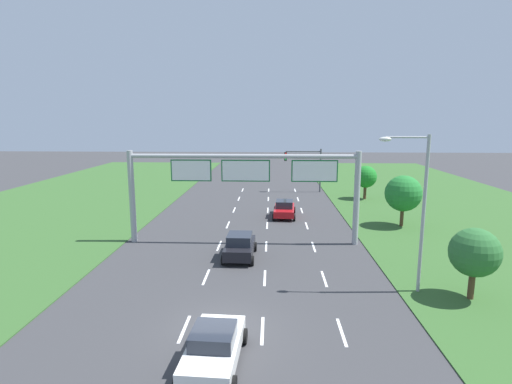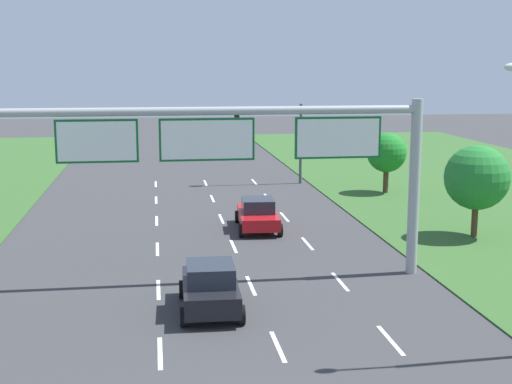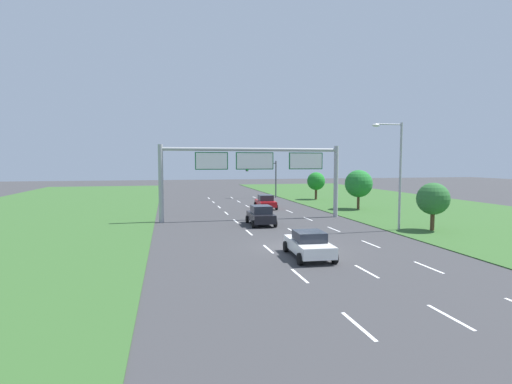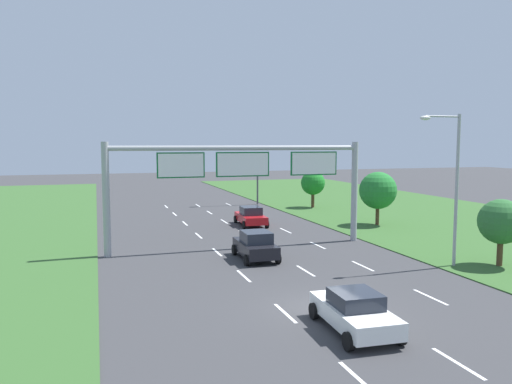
{
  "view_description": "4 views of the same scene",
  "coord_description": "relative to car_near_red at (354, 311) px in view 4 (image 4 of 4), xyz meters",
  "views": [
    {
      "loc": [
        2.11,
        -16.34,
        9.21
      ],
      "look_at": [
        0.94,
        13.4,
        3.83
      ],
      "focal_mm": 28.0,
      "sensor_mm": 36.0,
      "label": 1
    },
    {
      "loc": [
        -1.75,
        -13.86,
        8.33
      ],
      "look_at": [
        2.33,
        14.68,
        3.14
      ],
      "focal_mm": 50.0,
      "sensor_mm": 36.0,
      "label": 2
    },
    {
      "loc": [
        -7.87,
        -23.81,
        5.43
      ],
      "look_at": [
        -0.46,
        9.3,
        2.88
      ],
      "focal_mm": 28.0,
      "sensor_mm": 36.0,
      "label": 3
    },
    {
      "loc": [
        -8.92,
        -18.43,
        6.9
      ],
      "look_at": [
        1.09,
        12.76,
        3.7
      ],
      "focal_mm": 35.0,
      "sensor_mm": 36.0,
      "label": 4
    }
  ],
  "objects": [
    {
      "name": "roadside_tree_mid",
      "position": [
        13.53,
        20.58,
        2.21
      ],
      "size": [
        3.12,
        3.12,
        4.53
      ],
      "color": "#513823",
      "rests_on": "ground_plane"
    },
    {
      "name": "street_lamp",
      "position": [
        9.74,
        6.95,
        4.32
      ],
      "size": [
        2.61,
        0.32,
        8.5
      ],
      "color": "#9EA0A5",
      "rests_on": "ground_plane"
    },
    {
      "name": "roadside_tree_near",
      "position": [
        12.52,
        6.13,
        1.79
      ],
      "size": [
        2.51,
        2.51,
        3.82
      ],
      "color": "#513823",
      "rests_on": "ground_plane"
    },
    {
      "name": "sign_gantry",
      "position": [
        0.25,
        15.38,
        4.21
      ],
      "size": [
        17.24,
        0.44,
        7.0
      ],
      "color": "#9EA0A5",
      "rests_on": "ground_plane"
    },
    {
      "name": "ground_plane",
      "position": [
        0.03,
        2.6,
        -0.75
      ],
      "size": [
        200.0,
        200.0,
        0.0
      ],
      "primitive_type": "plane",
      "color": "#38383A"
    },
    {
      "name": "lane_dashes_inner_left",
      "position": [
        -1.72,
        11.6,
        -0.75
      ],
      "size": [
        0.14,
        56.4,
        0.01
      ],
      "color": "white",
      "rests_on": "ground_plane"
    },
    {
      "name": "car_lead_silver",
      "position": [
        3.4,
        23.87,
        0.03
      ],
      "size": [
        2.35,
        4.47,
        1.6
      ],
      "rotation": [
        0.0,
        0.0,
        -0.06
      ],
      "color": "red",
      "rests_on": "ground_plane"
    },
    {
      "name": "car_near_red",
      "position": [
        0.0,
        0.0,
        0.0
      ],
      "size": [
        2.35,
        4.34,
        1.51
      ],
      "rotation": [
        0.0,
        0.0,
        -0.05
      ],
      "color": "white",
      "rests_on": "ground_plane"
    },
    {
      "name": "lane_dashes_inner_right",
      "position": [
        1.78,
        11.6,
        -0.75
      ],
      "size": [
        0.14,
        56.4,
        0.01
      ],
      "color": "white",
      "rests_on": "ground_plane"
    },
    {
      "name": "lane_dashes_slip",
      "position": [
        5.28,
        11.6,
        -0.75
      ],
      "size": [
        0.14,
        56.4,
        0.01
      ],
      "color": "white",
      "rests_on": "ground_plane"
    },
    {
      "name": "traffic_light_mast",
      "position": [
        6.49,
        37.51,
        3.11
      ],
      "size": [
        4.76,
        0.49,
        5.6
      ],
      "color": "#47494F",
      "rests_on": "ground_plane"
    },
    {
      "name": "roadside_tree_far",
      "position": [
        13.12,
        32.8,
        1.92
      ],
      "size": [
        2.57,
        2.57,
        3.98
      ],
      "color": "#513823",
      "rests_on": "ground_plane"
    },
    {
      "name": "car_mid_lane",
      "position": [
        0.03,
        12.03,
        0.09
      ],
      "size": [
        2.19,
        4.04,
        1.7
      ],
      "rotation": [
        0.0,
        0.0,
        -0.03
      ],
      "color": "black",
      "rests_on": "ground_plane"
    }
  ]
}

